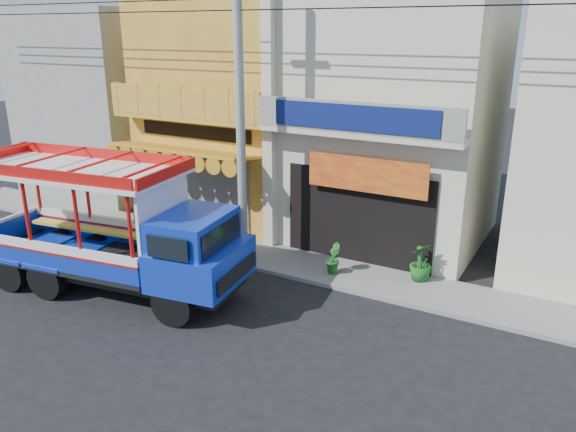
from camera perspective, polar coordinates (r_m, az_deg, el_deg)
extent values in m
plane|color=black|center=(14.36, -8.54, -10.13)|extent=(90.00, 90.00, 0.00)
cube|color=slate|center=(17.32, -0.43, -4.53)|extent=(30.00, 2.00, 0.12)
cube|color=#B58328|center=(21.64, -4.42, 10.91)|extent=(6.00, 6.00, 8.00)
cube|color=#595B5E|center=(19.78, -9.10, 2.31)|extent=(4.20, 0.10, 2.60)
cube|color=#C69117|center=(18.84, -10.73, 6.59)|extent=(5.20, 1.50, 0.31)
cube|color=#B58328|center=(18.97, -10.13, 9.77)|extent=(6.00, 0.70, 0.18)
cube|color=#B58328|center=(18.67, -10.82, 11.30)|extent=(6.00, 0.12, 0.95)
cube|color=black|center=(19.30, -9.44, 8.44)|extent=(4.50, 0.04, 0.45)
cube|color=beige|center=(18.99, 11.03, 9.58)|extent=(6.00, 6.00, 8.00)
cube|color=black|center=(16.81, 7.16, -0.15)|extent=(4.60, 0.12, 2.80)
cube|color=orange|center=(16.06, 7.96, 4.14)|extent=(3.60, 0.05, 1.00)
cube|color=beige|center=(15.89, 7.06, 8.27)|extent=(6.00, 0.70, 0.18)
cube|color=gray|center=(15.53, 6.70, 9.92)|extent=(6.00, 0.12, 0.85)
cube|color=navy|center=(15.47, 6.59, 9.89)|extent=(4.80, 0.06, 0.70)
cube|color=beige|center=(17.41, -1.93, 9.12)|extent=(0.35, 0.30, 8.00)
cube|color=gray|center=(26.19, -17.50, 11.00)|extent=(6.00, 6.00, 7.60)
cylinder|color=gray|center=(16.05, -4.88, 10.07)|extent=(0.26, 0.26, 9.00)
cylinder|color=black|center=(15.35, -1.88, 20.23)|extent=(28.00, 0.04, 0.04)
cylinder|color=black|center=(13.90, -11.60, -8.81)|extent=(1.11, 0.45, 1.08)
cylinder|color=black|center=(15.48, -7.48, -5.65)|extent=(1.11, 0.45, 1.08)
cylinder|color=black|center=(16.22, -23.32, -5.93)|extent=(1.11, 0.45, 1.08)
cylinder|color=black|center=(17.59, -18.70, -3.49)|extent=(1.11, 0.45, 1.08)
cylinder|color=black|center=(17.12, -26.44, -5.11)|extent=(1.11, 0.45, 1.08)
cylinder|color=black|center=(18.42, -21.81, -2.86)|extent=(1.11, 0.45, 1.08)
cube|color=black|center=(16.04, -17.49, -5.09)|extent=(7.45, 2.77, 0.30)
cube|color=blue|center=(14.28, -8.82, -4.76)|extent=(2.26, 2.63, 0.97)
cube|color=blue|center=(14.05, -9.56, -1.41)|extent=(1.80, 2.38, 0.81)
cube|color=black|center=(13.71, -6.83, -2.02)|extent=(0.33, 1.90, 0.60)
cube|color=black|center=(16.51, -19.99, -3.87)|extent=(5.64, 3.10, 0.13)
cube|color=blue|center=(15.61, -22.87, -4.01)|extent=(5.32, 0.83, 0.65)
cube|color=white|center=(15.51, -23.01, -3.01)|extent=(5.32, 0.84, 0.24)
cube|color=blue|center=(17.18, -17.65, -1.39)|extent=(5.32, 0.83, 0.65)
cube|color=white|center=(17.09, -17.74, -0.46)|extent=(5.32, 0.84, 0.24)
cylinder|color=red|center=(18.50, -24.15, 3.10)|extent=(0.11, 0.11, 1.73)
cube|color=white|center=(14.49, -12.43, -1.07)|extent=(0.39, 2.18, 2.44)
cube|color=white|center=(15.87, -21.24, 4.37)|extent=(6.32, 3.46, 0.11)
cube|color=red|center=(15.82, -21.32, 5.06)|extent=(6.09, 3.32, 0.28)
cube|color=black|center=(20.00, -13.59, -1.51)|extent=(0.58, 0.33, 0.10)
cube|color=#0B421E|center=(19.83, -13.70, -0.09)|extent=(0.68, 0.11, 0.94)
imported|color=#1B5E1F|center=(16.22, 4.58, -4.31)|extent=(0.53, 0.59, 0.89)
imported|color=#1B5E1F|center=(16.10, 13.34, -4.56)|extent=(0.82, 0.82, 1.09)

